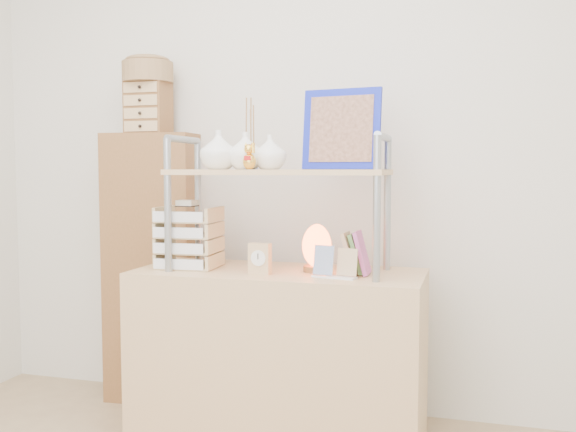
% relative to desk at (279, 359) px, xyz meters
% --- Properties ---
extents(desk, '(1.20, 0.50, 0.75)m').
position_rel_desk_xyz_m(desk, '(0.00, 0.00, 0.00)').
color(desk, tan).
rests_on(desk, ground).
extents(cabinet, '(0.47, 0.28, 1.35)m').
position_rel_desk_xyz_m(cabinet, '(-0.78, 0.37, 0.30)').
color(cabinet, brown).
rests_on(cabinet, ground).
extents(hutch, '(0.90, 0.34, 0.76)m').
position_rel_desk_xyz_m(hutch, '(-0.04, 0.01, 0.82)').
color(hutch, gray).
rests_on(hutch, desk).
extents(letter_tray, '(0.25, 0.24, 0.29)m').
position_rel_desk_xyz_m(letter_tray, '(-0.40, -0.03, 0.49)').
color(letter_tray, tan).
rests_on(letter_tray, desk).
extents(salt_lamp, '(0.13, 0.12, 0.20)m').
position_rel_desk_xyz_m(salt_lamp, '(0.16, 0.02, 0.48)').
color(salt_lamp, brown).
rests_on(salt_lamp, desk).
extents(desk_clock, '(0.09, 0.05, 0.13)m').
position_rel_desk_xyz_m(desk_clock, '(-0.05, -0.11, 0.44)').
color(desk_clock, tan).
rests_on(desk_clock, desk).
extents(postcard_stand, '(0.18, 0.08, 0.13)m').
position_rel_desk_xyz_m(postcard_stand, '(0.26, -0.11, 0.41)').
color(postcard_stand, white).
rests_on(postcard_stand, desk).
extents(drawer_chest, '(0.20, 0.16, 0.25)m').
position_rel_desk_xyz_m(drawer_chest, '(-0.78, 0.35, 1.10)').
color(drawer_chest, brown).
rests_on(drawer_chest, cabinet).
extents(woven_basket, '(0.25, 0.25, 0.10)m').
position_rel_desk_xyz_m(woven_basket, '(-0.78, 0.35, 1.28)').
color(woven_basket, olive).
rests_on(woven_basket, drawer_chest).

